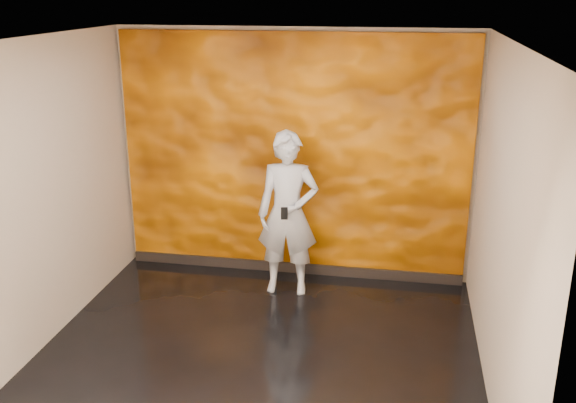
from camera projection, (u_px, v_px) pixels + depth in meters
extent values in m
cube|color=black|center=(255.00, 361.00, 5.78)|extent=(4.00, 4.00, 0.01)
cube|color=tan|center=(294.00, 155.00, 7.20)|extent=(4.00, 0.02, 2.80)
cube|color=tan|center=(167.00, 336.00, 3.47)|extent=(4.00, 0.02, 2.80)
cube|color=tan|center=(33.00, 200.00, 5.67)|extent=(0.02, 4.00, 2.80)
cube|color=tan|center=(502.00, 230.00, 4.99)|extent=(0.02, 4.00, 2.80)
cube|color=white|center=(249.00, 41.00, 4.89)|extent=(4.00, 4.00, 0.01)
cube|color=orange|center=(293.00, 158.00, 7.17)|extent=(3.90, 0.06, 2.75)
cube|color=black|center=(292.00, 267.00, 7.55)|extent=(3.90, 0.04, 0.12)
imported|color=#9599A3|center=(288.00, 214.00, 6.84)|extent=(0.68, 0.47, 1.79)
cube|color=black|center=(284.00, 213.00, 6.57)|extent=(0.07, 0.03, 0.13)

